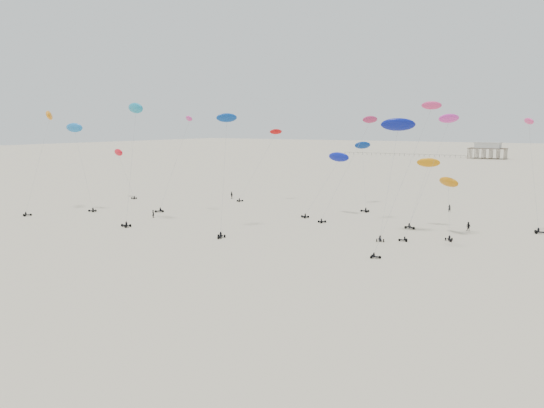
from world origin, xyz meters
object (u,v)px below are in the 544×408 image
Objects in this scene: pavilion_main at (488,152)px; rig_7 at (121,159)px; rig_4 at (449,191)px; spectator_0 at (153,218)px; rig_0 at (225,152)px.

rig_7 is at bearing -103.78° from pavilion_main.
rig_4 reaches higher than spectator_0.
rig_7 reaches higher than rig_4.
rig_0 is (-4.80, -255.17, 10.88)m from pavilion_main.
rig_0 reaches higher than rig_7.
pavilion_main is at bearing -19.58° from rig_7.
rig_7 is (-52.41, 21.94, -4.31)m from rig_0.
pavilion_main is 10.13× the size of spectator_0.
rig_0 is 11.34× the size of spectator_0.
rig_7 is 6.75× the size of spectator_0.
spectator_0 is at bearing -13.34° from rig_4.
rig_4 is (33.31, -237.83, 3.92)m from pavilion_main.
spectator_0 is (-21.04, 1.84, -15.10)m from rig_0.
rig_4 is (38.10, 17.34, -6.95)m from rig_0.
pavilion_main is 1.50× the size of rig_7.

